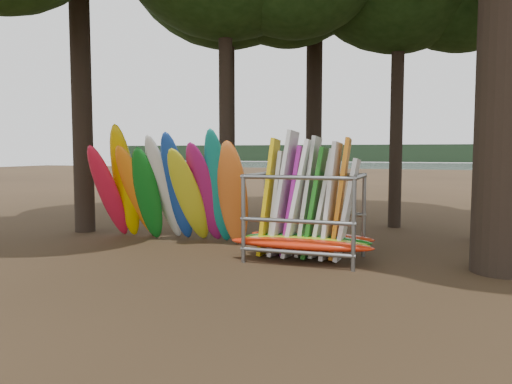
% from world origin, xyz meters
% --- Properties ---
extents(ground, '(120.00, 120.00, 0.00)m').
position_xyz_m(ground, '(0.00, 0.00, 0.00)').
color(ground, '#47331E').
rests_on(ground, ground).
extents(lake, '(160.00, 160.00, 0.00)m').
position_xyz_m(lake, '(0.00, 60.00, 0.00)').
color(lake, gray).
rests_on(lake, ground).
extents(far_shore, '(160.00, 4.00, 4.00)m').
position_xyz_m(far_shore, '(0.00, 110.00, 2.00)').
color(far_shore, black).
rests_on(far_shore, ground).
extents(kayak_row, '(4.43, 1.99, 3.24)m').
position_xyz_m(kayak_row, '(-2.81, 1.65, 1.36)').
color(kayak_row, red).
rests_on(kayak_row, ground).
extents(storage_rack, '(3.13, 1.56, 2.88)m').
position_xyz_m(storage_rack, '(1.10, 0.75, 0.92)').
color(storage_rack, slate).
rests_on(storage_rack, ground).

